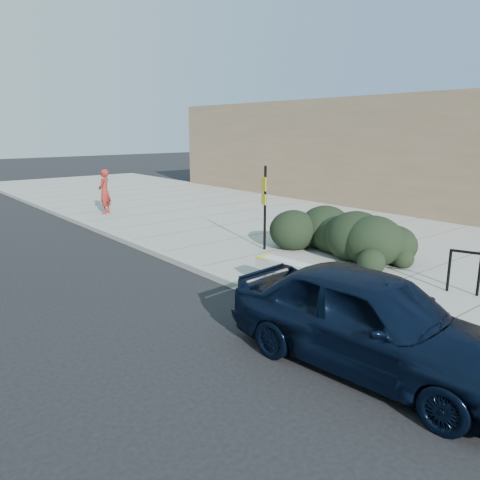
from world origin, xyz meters
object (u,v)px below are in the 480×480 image
at_px(bench, 297,270).
at_px(bike_rack, 464,268).
at_px(sign_post, 265,203).
at_px(pedestrian, 105,192).
at_px(sedan_navy, 370,320).

height_order(bench, bike_rack, bike_rack).
relative_size(bike_rack, sign_post, 0.39).
height_order(sign_post, pedestrian, sign_post).
bearing_deg(sign_post, sedan_navy, -102.49).
bearing_deg(pedestrian, sedan_navy, 38.24).
relative_size(bench, sign_post, 0.87).
distance_m(bike_rack, sign_post, 5.82).
bearing_deg(sedan_navy, bike_rack, 1.63).
relative_size(sign_post, sedan_navy, 0.53).
bearing_deg(bench, pedestrian, 80.44).
xyz_separation_m(sedan_navy, pedestrian, (2.31, 15.18, 0.29)).
relative_size(bike_rack, sedan_navy, 0.21).
bearing_deg(sedan_navy, sign_post, 55.85).
bearing_deg(sign_post, pedestrian, 113.41).
relative_size(sign_post, pedestrian, 1.33).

